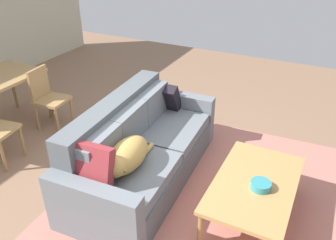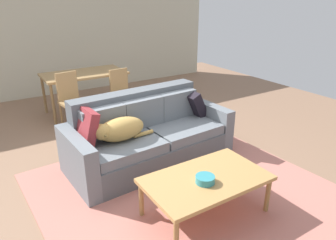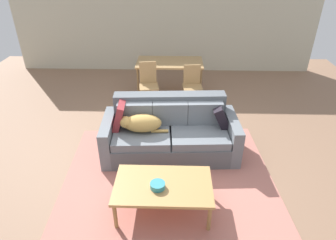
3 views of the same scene
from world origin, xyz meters
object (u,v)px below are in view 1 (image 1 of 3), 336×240
Objects in this scene: dog_on_left_cushion at (126,156)px; coffee_table at (255,186)px; throw_pillow_by_left_arm at (90,168)px; bowl_on_coffee_table at (261,185)px; couch at (139,151)px; dining_chair_near_right at (47,96)px; throw_pillow_by_right_arm at (165,97)px.

dog_on_left_cushion is 0.62× the size of coffee_table.
throw_pillow_by_left_arm reaches higher than coffee_table.
throw_pillow_by_left_arm is (-0.36, 0.15, 0.06)m from dog_on_left_cushion.
coffee_table is 6.54× the size of bowl_on_coffee_table.
coffee_table is (-0.06, -1.32, 0.04)m from couch.
dining_chair_near_right reaches higher than dog_on_left_cushion.
dining_chair_near_right is at bearing 79.95° from bowl_on_coffee_table.
dining_chair_near_right is (0.55, 3.12, 0.01)m from bowl_on_coffee_table.
throw_pillow_by_right_arm reaches higher than dog_on_left_cushion.
dining_chair_near_right reaches higher than coffee_table.
throw_pillow_by_right_arm is at bearing 57.50° from bowl_on_coffee_table.
throw_pillow_by_left_arm reaches higher than throw_pillow_by_right_arm.
dog_on_left_cushion is 1.29m from bowl_on_coffee_table.
throw_pillow_by_left_arm is 1.65m from throw_pillow_by_right_arm.
dining_chair_near_right is at bearing 54.19° from throw_pillow_by_left_arm.
throw_pillow_by_right_arm reaches higher than bowl_on_coffee_table.
dog_on_left_cushion reaches higher than bowl_on_coffee_table.
throw_pillow_by_right_arm is 0.30× the size of coffee_table.
throw_pillow_by_right_arm is at bearing 7.54° from dog_on_left_cushion.
dog_on_left_cushion is 1.72× the size of throw_pillow_by_left_arm.
coffee_table is (0.77, -1.32, -0.28)m from throw_pillow_by_left_arm.
couch is 2.56× the size of dining_chair_near_right.
bowl_on_coffee_table is (0.70, -1.38, -0.20)m from throw_pillow_by_left_arm.
couch reaches higher than throw_pillow_by_left_arm.
dog_on_left_cushion is at bearing 105.50° from bowl_on_coffee_table.
couch is 0.89m from throw_pillow_by_left_arm.
dog_on_left_cushion is 2.05× the size of throw_pillow_by_right_arm.
bowl_on_coffee_table is at bearing -122.50° from throw_pillow_by_right_arm.
couch is 1.80m from dining_chair_near_right.
throw_pillow_by_left_arm is at bearing 176.34° from couch.
throw_pillow_by_right_arm is 1.97× the size of bowl_on_coffee_table.
dining_chair_near_right reaches higher than bowl_on_coffee_table.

